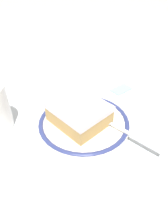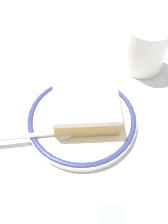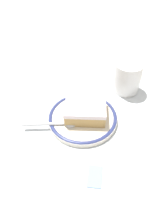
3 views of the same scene
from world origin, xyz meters
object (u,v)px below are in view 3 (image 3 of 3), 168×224
object	(u,v)px
cup	(127,79)
sugar_packet	(95,176)
plate	(84,119)
spoon	(58,124)
cake_slice	(85,109)

from	to	relation	value
cup	sugar_packet	size ratio (longest dim) A/B	1.80
cup	sugar_packet	world-z (taller)	cup
plate	sugar_packet	distance (m)	0.16
plate	sugar_packet	xyz separation A→B (m)	(-0.09, -0.13, -0.00)
plate	spoon	world-z (taller)	spoon
spoon	plate	bearing A→B (deg)	-21.37
spoon	sugar_packet	size ratio (longest dim) A/B	2.29
sugar_packet	cake_slice	bearing A→B (deg)	54.17
spoon	sugar_packet	bearing A→B (deg)	-98.71
plate	cake_slice	world-z (taller)	cake_slice
spoon	cup	distance (m)	0.25
plate	sugar_packet	world-z (taller)	plate
cup	sugar_packet	bearing A→B (deg)	-152.18
cake_slice	spoon	bearing A→B (deg)	164.35
spoon	cake_slice	bearing A→B (deg)	-15.65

